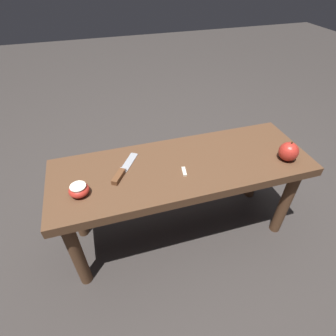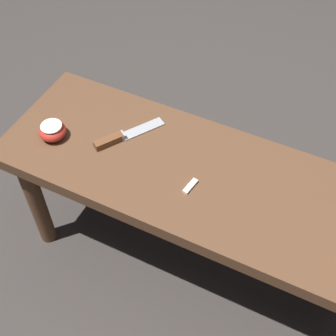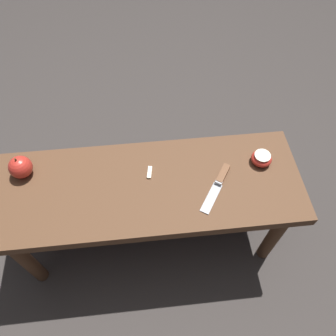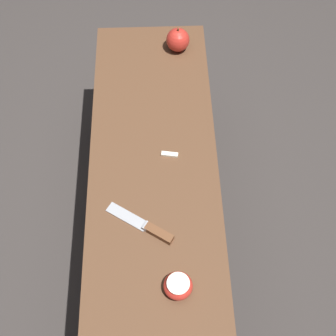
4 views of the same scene
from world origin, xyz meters
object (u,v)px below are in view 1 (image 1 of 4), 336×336
at_px(wooden_bench, 182,176).
at_px(apple_whole, 289,152).
at_px(knife, 122,172).
at_px(apple_cut, 79,190).

xyz_separation_m(wooden_bench, apple_whole, (0.44, -0.09, 0.11)).
distance_m(wooden_bench, knife, 0.27).
distance_m(knife, apple_whole, 0.70).
xyz_separation_m(apple_whole, apple_cut, (-0.86, 0.04, -0.02)).
bearing_deg(apple_cut, knife, 22.94).
height_order(wooden_bench, apple_cut, apple_cut).
bearing_deg(apple_cut, apple_whole, -2.56).
bearing_deg(wooden_bench, knife, 176.67).
xyz_separation_m(knife, apple_cut, (-0.17, -0.07, 0.01)).
distance_m(wooden_bench, apple_cut, 0.44).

